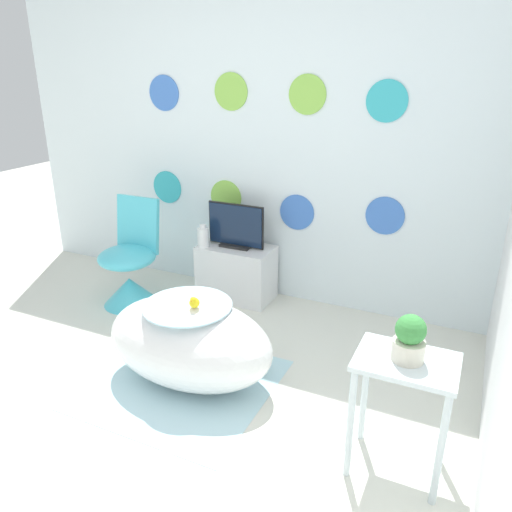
{
  "coord_description": "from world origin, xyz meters",
  "views": [
    {
      "loc": [
        1.52,
        -1.32,
        1.75
      ],
      "look_at": [
        0.44,
        0.98,
        0.75
      ],
      "focal_mm": 35.0,
      "sensor_mm": 36.0,
      "label": 1
    }
  ],
  "objects_px": {
    "potted_plant_left": "(410,339)",
    "chair": "(130,272)",
    "bathtub": "(189,342)",
    "tv": "(236,228)",
    "vase": "(203,237)"
  },
  "relations": [
    {
      "from": "chair",
      "to": "vase",
      "type": "xyz_separation_m",
      "value": [
        0.46,
        0.33,
        0.25
      ]
    },
    {
      "from": "vase",
      "to": "potted_plant_left",
      "type": "xyz_separation_m",
      "value": [
        1.7,
        -1.19,
        0.18
      ]
    },
    {
      "from": "chair",
      "to": "vase",
      "type": "bearing_deg",
      "value": 35.4
    },
    {
      "from": "potted_plant_left",
      "to": "chair",
      "type": "bearing_deg",
      "value": 158.42
    },
    {
      "from": "tv",
      "to": "potted_plant_left",
      "type": "xyz_separation_m",
      "value": [
        1.47,
        -1.29,
        0.1
      ]
    },
    {
      "from": "tv",
      "to": "potted_plant_left",
      "type": "relative_size",
      "value": 2.19
    },
    {
      "from": "chair",
      "to": "potted_plant_left",
      "type": "bearing_deg",
      "value": -21.58
    },
    {
      "from": "chair",
      "to": "vase",
      "type": "distance_m",
      "value": 0.62
    },
    {
      "from": "chair",
      "to": "vase",
      "type": "height_order",
      "value": "chair"
    },
    {
      "from": "bathtub",
      "to": "vase",
      "type": "xyz_separation_m",
      "value": [
        -0.49,
        0.99,
        0.25
      ]
    },
    {
      "from": "bathtub",
      "to": "chair",
      "type": "relative_size",
      "value": 1.25
    },
    {
      "from": "potted_plant_left",
      "to": "tv",
      "type": "bearing_deg",
      "value": 138.81
    },
    {
      "from": "vase",
      "to": "tv",
      "type": "bearing_deg",
      "value": 24.65
    },
    {
      "from": "bathtub",
      "to": "tv",
      "type": "bearing_deg",
      "value": 103.43
    },
    {
      "from": "bathtub",
      "to": "potted_plant_left",
      "type": "bearing_deg",
      "value": -9.01
    }
  ]
}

